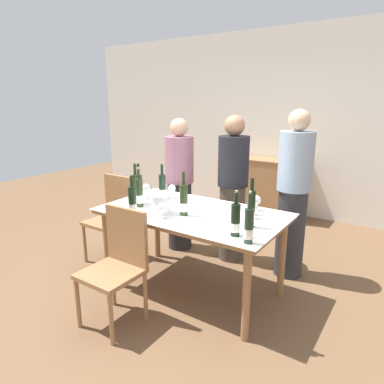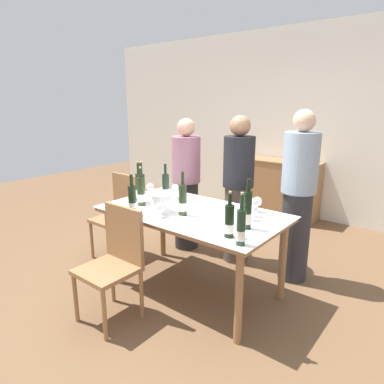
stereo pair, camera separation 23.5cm
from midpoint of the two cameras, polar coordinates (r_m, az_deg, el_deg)
name	(u,v)px [view 1 (the left image)]	position (r m, az deg, el deg)	size (l,w,h in m)	color
ground_plane	(192,289)	(3.40, -2.06, -15.84)	(12.00, 12.00, 0.00)	brown
back_wall	(296,124)	(5.46, 15.78, 10.83)	(8.00, 0.10, 2.80)	silver
sideboard_cabinet	(267,187)	(5.43, 11.22, 0.82)	(1.16, 0.46, 0.88)	#996B42
dining_table	(192,220)	(3.10, -2.18, -4.63)	(1.65, 0.94, 0.78)	#996B42
ice_bucket	(162,203)	(3.02, -7.28, -1.88)	(0.19, 0.19, 0.17)	white
wine_bottle_0	(235,221)	(2.50, 4.58, -4.81)	(0.07, 0.07, 0.34)	black
wine_bottle_1	(249,226)	(2.37, 6.65, -5.72)	(0.07, 0.07, 0.37)	#1E3323
wine_bottle_2	(184,201)	(2.93, -3.63, -1.49)	(0.07, 0.07, 0.39)	#28381E
wine_bottle_3	(136,189)	(3.38, -11.35, 0.52)	(0.07, 0.07, 0.40)	#28381E
wine_bottle_4	(139,190)	(3.31, -10.85, 0.30)	(0.07, 0.07, 0.41)	#1E3323
wine_bottle_5	(162,188)	(3.43, -6.94, 0.72)	(0.07, 0.07, 0.36)	#1E3323
wine_bottle_6	(251,209)	(2.67, 7.34, -2.93)	(0.06, 0.06, 0.40)	black
wine_bottle_7	(132,202)	(2.98, -12.15, -1.63)	(0.07, 0.07, 0.35)	black
wine_bottle_8	(139,193)	(3.23, -10.89, -0.24)	(0.07, 0.07, 0.37)	#28381E
wine_glass_0	(172,189)	(3.47, -5.31, 0.53)	(0.08, 0.08, 0.14)	white
wine_glass_1	(254,202)	(2.97, 8.01, -1.72)	(0.09, 0.09, 0.16)	white
wine_glass_2	(254,208)	(2.88, 7.95, -2.76)	(0.07, 0.07, 0.13)	white
wine_glass_3	(146,188)	(3.50, -9.54, 0.59)	(0.08, 0.08, 0.15)	white
wine_glass_4	(162,208)	(2.89, -7.36, -2.76)	(0.08, 0.08, 0.13)	white
wine_glass_5	(256,200)	(3.10, 8.55, -1.41)	(0.08, 0.08, 0.14)	white
chair_near_front	(118,259)	(2.84, -14.58, -10.84)	(0.42, 0.42, 0.92)	#996B42
chair_left_end	(113,212)	(3.94, -14.67, -3.34)	(0.42, 0.42, 0.94)	#996B42
person_host	(180,185)	(4.03, -3.77, 1.08)	(0.33, 0.33, 1.55)	#262628
person_guest_left	(233,190)	(3.73, 5.00, 0.36)	(0.33, 0.33, 1.60)	#51473D
person_guest_right	(293,196)	(3.45, 14.67, -0.66)	(0.33, 0.33, 1.67)	#2D2D33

